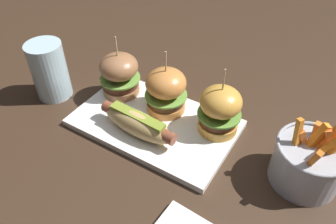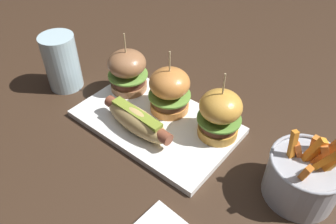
{
  "view_description": "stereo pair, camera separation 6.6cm",
  "coord_description": "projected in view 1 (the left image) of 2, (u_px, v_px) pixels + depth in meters",
  "views": [
    {
      "loc": [
        0.29,
        -0.42,
        0.49
      ],
      "look_at": [
        0.03,
        0.0,
        0.05
      ],
      "focal_mm": 35.38,
      "sensor_mm": 36.0,
      "label": 1
    },
    {
      "loc": [
        0.35,
        -0.38,
        0.49
      ],
      "look_at": [
        0.03,
        0.0,
        0.05
      ],
      "focal_mm": 35.38,
      "sensor_mm": 36.0,
      "label": 2
    }
  ],
  "objects": [
    {
      "name": "ground_plane",
      "position": [
        155.0,
        125.0,
        0.71
      ],
      "size": [
        3.0,
        3.0,
        0.0
      ],
      "primitive_type": "plane",
      "color": "#382619"
    },
    {
      "name": "slider_center",
      "position": [
        166.0,
        90.0,
        0.69
      ],
      "size": [
        0.09,
        0.09,
        0.14
      ],
      "color": "#CB7E3B",
      "rests_on": "platter_main"
    },
    {
      "name": "platter_main",
      "position": [
        155.0,
        123.0,
        0.7
      ],
      "size": [
        0.33,
        0.2,
        0.01
      ],
      "primitive_type": "cube",
      "color": "white",
      "rests_on": "ground"
    },
    {
      "name": "water_glass",
      "position": [
        49.0,
        71.0,
        0.75
      ],
      "size": [
        0.08,
        0.08,
        0.13
      ],
      "primitive_type": "cylinder",
      "color": "silver",
      "rests_on": "ground"
    },
    {
      "name": "hot_dog",
      "position": [
        138.0,
        123.0,
        0.65
      ],
      "size": [
        0.17,
        0.06,
        0.05
      ],
      "color": "tan",
      "rests_on": "platter_main"
    },
    {
      "name": "fries_bucket",
      "position": [
        308.0,
        162.0,
        0.57
      ],
      "size": [
        0.13,
        0.13,
        0.14
      ],
      "color": "#A8AAB2",
      "rests_on": "ground"
    },
    {
      "name": "slider_left",
      "position": [
        120.0,
        74.0,
        0.74
      ],
      "size": [
        0.09,
        0.09,
        0.14
      ],
      "color": "#976440",
      "rests_on": "platter_main"
    },
    {
      "name": "slider_right",
      "position": [
        220.0,
        110.0,
        0.65
      ],
      "size": [
        0.09,
        0.09,
        0.15
      ],
      "color": "gold",
      "rests_on": "platter_main"
    }
  ]
}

